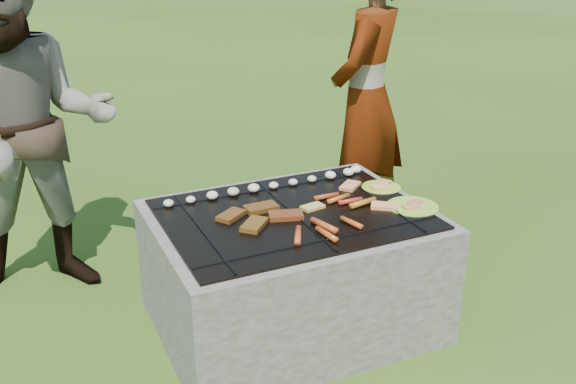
# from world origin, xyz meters

# --- Properties ---
(lawn) EXTENTS (60.00, 60.00, 0.00)m
(lawn) POSITION_xyz_m (0.00, 0.00, 0.00)
(lawn) COLOR #264812
(lawn) RESTS_ON ground
(fire_pit) EXTENTS (1.30, 1.00, 0.62)m
(fire_pit) POSITION_xyz_m (0.00, 0.00, 0.28)
(fire_pit) COLOR #A9A095
(fire_pit) RESTS_ON ground
(mushrooms) EXTENTS (1.11, 0.08, 0.04)m
(mushrooms) POSITION_xyz_m (0.07, 0.32, 0.63)
(mushrooms) COLOR beige
(mushrooms) RESTS_ON fire_pit
(pork_slabs) EXTENTS (0.40, 0.30, 0.02)m
(pork_slabs) POSITION_xyz_m (-0.16, 0.01, 0.62)
(pork_slabs) COLOR #91521A
(pork_slabs) RESTS_ON fire_pit
(sausages) EXTENTS (0.57, 0.46, 0.03)m
(sausages) POSITION_xyz_m (0.15, -0.13, 0.63)
(sausages) COLOR #C1481F
(sausages) RESTS_ON fire_pit
(bread_on_grate) EXTENTS (0.45, 0.44, 0.02)m
(bread_on_grate) POSITION_xyz_m (0.35, 0.01, 0.62)
(bread_on_grate) COLOR #D9C86F
(bread_on_grate) RESTS_ON fire_pit
(plate_far) EXTENTS (0.24, 0.24, 0.03)m
(plate_far) POSITION_xyz_m (0.56, 0.10, 0.61)
(plate_far) COLOR #EDF139
(plate_far) RESTS_ON fire_pit
(plate_near) EXTENTS (0.31, 0.31, 0.03)m
(plate_near) POSITION_xyz_m (0.56, -0.18, 0.61)
(plate_near) COLOR #CEF83B
(plate_near) RESTS_ON fire_pit
(cook) EXTENTS (0.78, 0.76, 1.81)m
(cook) POSITION_xyz_m (0.83, 0.71, 0.90)
(cook) COLOR gray
(cook) RESTS_ON ground
(bystander) EXTENTS (0.97, 0.80, 1.83)m
(bystander) POSITION_xyz_m (-1.06, 0.88, 0.92)
(bystander) COLOR gray
(bystander) RESTS_ON ground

